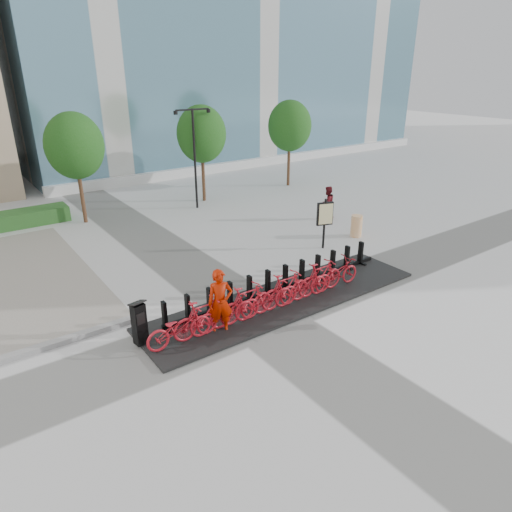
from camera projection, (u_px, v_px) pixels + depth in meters
ground at (258, 316)px, 13.63m from camera, size 120.00×120.00×0.00m
tree_1 at (74, 146)px, 20.43m from camera, size 2.60×2.60×5.10m
tree_2 at (201, 134)px, 23.93m from camera, size 2.60×2.60×5.10m
tree_3 at (290, 126)px, 27.15m from camera, size 2.60×2.60×5.10m
streetlamp at (194, 147)px, 22.82m from camera, size 2.00×0.20×5.00m
dock_pad at (286, 299)px, 14.54m from camera, size 9.60×2.40×0.08m
dock_rail_posts at (278, 280)px, 14.75m from camera, size 8.02×0.50×0.85m
bike_0 at (179, 327)px, 11.98m from camera, size 1.87×0.65×0.98m
bike_1 at (203, 317)px, 12.34m from camera, size 1.81×0.51×1.09m
bike_2 at (226, 311)px, 12.75m from camera, size 1.87×0.65×0.98m
bike_3 at (247, 303)px, 13.12m from camera, size 1.81×0.51×1.09m
bike_4 at (267, 297)px, 13.53m from camera, size 1.87×0.65×0.98m
bike_5 at (286, 289)px, 13.89m from camera, size 1.81×0.51×1.09m
bike_6 at (303, 285)px, 14.30m from camera, size 1.87×0.65×0.98m
bike_7 at (320, 278)px, 14.67m from camera, size 1.81×0.51×1.09m
bike_8 at (336, 274)px, 15.07m from camera, size 1.87×0.65×0.98m
kiosk at (139, 323)px, 11.94m from camera, size 0.45×0.39×1.29m
worker_red at (220, 303)px, 12.43m from camera, size 0.81×0.67×1.92m
pedestrian at (327, 203)px, 21.99m from camera, size 0.84×0.69×1.61m
construction_barrel at (356, 226)px, 19.84m from camera, size 0.63×0.63×0.95m
map_sign at (325, 216)px, 18.20m from camera, size 0.67×0.32×2.08m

